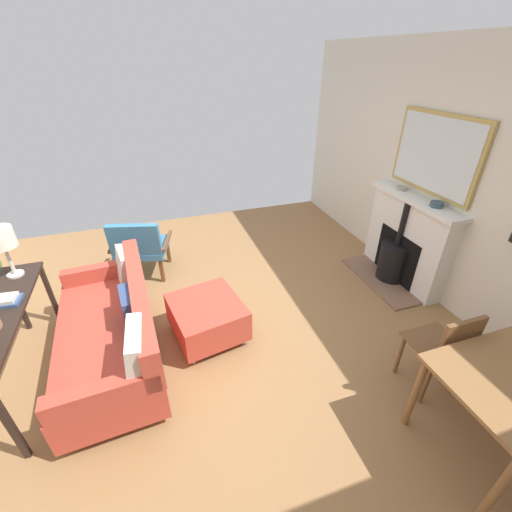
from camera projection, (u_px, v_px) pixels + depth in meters
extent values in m
cube|color=olive|center=(205.00, 330.00, 3.55)|extent=(5.49, 5.85, 0.01)
cube|color=silver|center=(448.00, 179.00, 3.60)|extent=(0.12, 5.85, 2.69)
cube|color=brown|center=(378.00, 280.00, 4.30)|extent=(0.38, 1.15, 0.03)
cube|color=white|center=(407.00, 242.00, 4.11)|extent=(0.21, 1.21, 1.05)
cube|color=black|center=(397.00, 256.00, 4.19)|extent=(0.06, 0.69, 0.61)
cylinder|color=black|center=(393.00, 262.00, 4.22)|extent=(0.36, 0.36, 0.46)
cylinder|color=black|center=(398.00, 245.00, 4.09)|extent=(0.38, 0.38, 0.02)
cylinder|color=black|center=(403.00, 224.00, 3.95)|extent=(0.07, 0.07, 0.54)
cube|color=white|center=(416.00, 200.00, 3.82)|extent=(0.26, 1.29, 0.05)
cube|color=tan|center=(436.00, 154.00, 3.59)|extent=(0.04, 1.15, 0.84)
cube|color=silver|center=(434.00, 154.00, 3.59)|extent=(0.01, 1.07, 0.76)
cylinder|color=#9E9384|center=(402.00, 188.00, 4.02)|extent=(0.12, 0.12, 0.04)
torus|color=#9E9384|center=(402.00, 187.00, 4.01)|extent=(0.12, 0.12, 0.01)
cylinder|color=#334C56|center=(437.00, 204.00, 3.57)|extent=(0.13, 0.13, 0.05)
torus|color=#334C56|center=(437.00, 203.00, 3.56)|extent=(0.14, 0.14, 0.01)
cylinder|color=#B2B2B7|center=(80.00, 316.00, 3.65)|extent=(0.04, 0.04, 0.10)
cylinder|color=#B2B2B7|center=(71.00, 440.00, 2.47)|extent=(0.04, 0.04, 0.10)
cylinder|color=#B2B2B7|center=(141.00, 302.00, 3.85)|extent=(0.04, 0.04, 0.10)
cylinder|color=#B2B2B7|center=(160.00, 410.00, 2.68)|extent=(0.04, 0.04, 0.10)
cube|color=#B74233|center=(109.00, 340.00, 3.05)|extent=(0.91, 1.78, 0.32)
cube|color=#B74233|center=(141.00, 301.00, 2.99)|extent=(0.25, 1.74, 0.37)
cube|color=#B74233|center=(101.00, 272.00, 3.57)|extent=(0.77, 0.17, 0.16)
cube|color=#B74233|center=(104.00, 394.00, 2.29)|extent=(0.77, 0.17, 0.16)
cube|color=beige|center=(124.00, 268.00, 3.47)|extent=(0.22, 0.40, 0.39)
cube|color=#334775|center=(130.00, 309.00, 2.95)|extent=(0.15, 0.35, 0.34)
cube|color=beige|center=(135.00, 353.00, 2.46)|extent=(0.17, 0.42, 0.43)
cylinder|color=#B2B2B7|center=(176.00, 324.00, 3.55)|extent=(0.04, 0.04, 0.09)
cylinder|color=#B2B2B7|center=(193.00, 360.00, 3.13)|extent=(0.04, 0.04, 0.09)
cylinder|color=#B2B2B7|center=(221.00, 309.00, 3.77)|extent=(0.04, 0.04, 0.09)
cylinder|color=#B2B2B7|center=(243.00, 340.00, 3.34)|extent=(0.04, 0.04, 0.09)
cube|color=#B74233|center=(207.00, 316.00, 3.34)|extent=(0.76, 0.80, 0.32)
cube|color=brown|center=(168.00, 251.00, 4.61)|extent=(0.05, 0.05, 0.35)
cube|color=brown|center=(131.00, 252.00, 4.59)|extent=(0.05, 0.05, 0.35)
cube|color=brown|center=(162.00, 270.00, 4.21)|extent=(0.05, 0.05, 0.35)
cube|color=brown|center=(120.00, 271.00, 4.18)|extent=(0.05, 0.05, 0.35)
cube|color=teal|center=(143.00, 248.00, 4.30)|extent=(0.73, 0.70, 0.08)
cube|color=teal|center=(134.00, 240.00, 3.96)|extent=(0.61, 0.26, 0.41)
cube|color=brown|center=(167.00, 241.00, 4.27)|extent=(0.18, 0.52, 0.04)
cube|color=brown|center=(116.00, 242.00, 4.24)|extent=(0.18, 0.52, 0.04)
cube|color=black|center=(51.00, 295.00, 3.46)|extent=(0.04, 0.04, 0.72)
cube|color=black|center=(10.00, 426.00, 2.24)|extent=(0.04, 0.04, 0.72)
cube|color=black|center=(18.00, 301.00, 3.38)|extent=(0.04, 0.04, 0.72)
cylinder|color=beige|center=(16.00, 274.00, 3.08)|extent=(0.14, 0.14, 0.02)
cylinder|color=beige|center=(10.00, 260.00, 3.00)|extent=(0.03, 0.03, 0.28)
cylinder|color=white|center=(0.00, 238.00, 2.88)|extent=(0.23, 0.23, 0.18)
cube|color=#38517F|center=(2.00, 302.00, 2.73)|extent=(0.29, 0.19, 0.03)
cylinder|color=olive|center=(497.00, 366.00, 2.69)|extent=(0.05, 0.05, 0.70)
cylinder|color=olive|center=(415.00, 394.00, 2.47)|extent=(0.05, 0.05, 0.70)
cylinder|color=olive|center=(498.00, 491.00, 1.92)|extent=(0.05, 0.05, 0.70)
cylinder|color=brown|center=(430.00, 346.00, 3.03)|extent=(0.03, 0.03, 0.46)
cylinder|color=brown|center=(400.00, 355.00, 2.95)|extent=(0.03, 0.03, 0.46)
cylinder|color=brown|center=(458.00, 374.00, 2.77)|extent=(0.03, 0.03, 0.46)
cylinder|color=brown|center=(426.00, 384.00, 2.69)|extent=(0.03, 0.03, 0.46)
cube|color=brown|center=(436.00, 344.00, 2.74)|extent=(0.40, 0.40, 0.02)
cube|color=brown|center=(460.00, 340.00, 2.49)|extent=(0.36, 0.04, 0.38)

